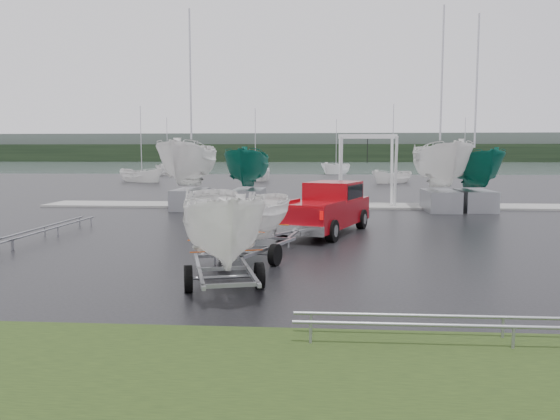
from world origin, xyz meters
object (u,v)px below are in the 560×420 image
object	(u,v)px
trailer_parked	(222,164)
boat_hoist	(367,160)
pickup_truck	(327,206)
trailer_hitched	(252,178)

from	to	relation	value
trailer_parked	boat_hoist	xyz separation A→B (m)	(4.85, 19.25, -0.16)
trailer_parked	boat_hoist	size ratio (longest dim) A/B	1.27
pickup_truck	trailer_hitched	world-z (taller)	trailer_hitched
pickup_truck	trailer_hitched	distance (m)	6.55
pickup_truck	boat_hoist	distance (m)	10.61
trailer_hitched	trailer_parked	xyz separation A→B (m)	(-0.28, -3.03, 0.45)
pickup_truck	trailer_parked	size ratio (longest dim) A/B	1.17
trailer_hitched	boat_hoist	size ratio (longest dim) A/B	1.06
pickup_truck	trailer_parked	distance (m)	9.55
trailer_parked	trailer_hitched	bearing A→B (deg)	69.17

